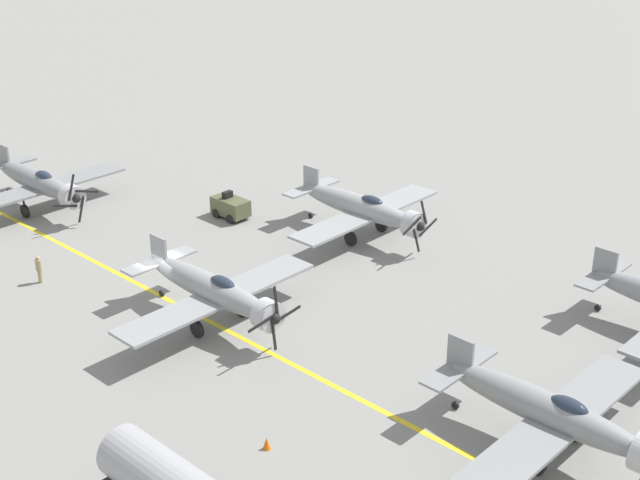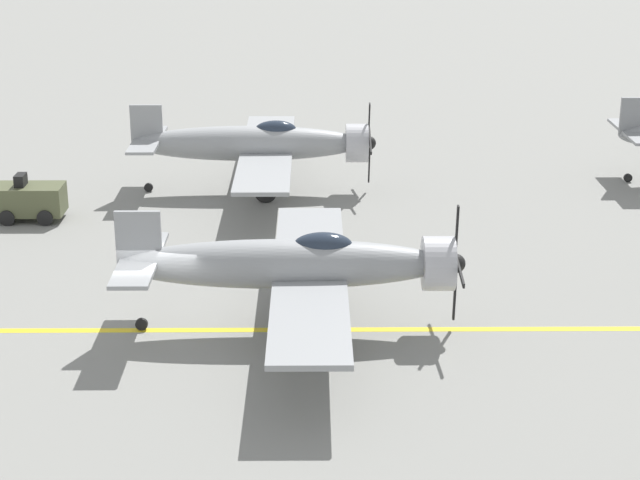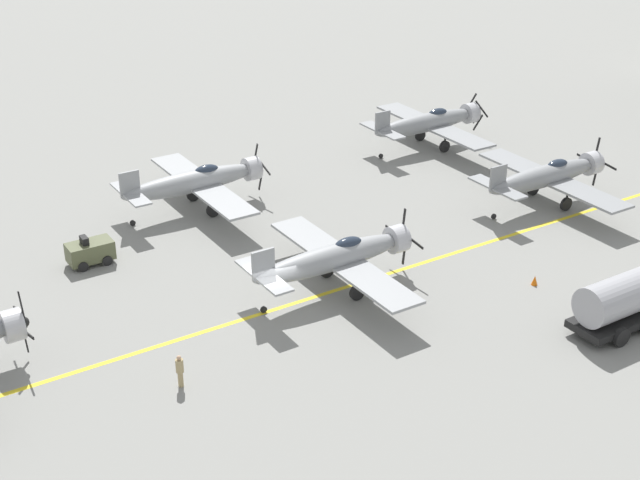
{
  "view_description": "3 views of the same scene",
  "coord_description": "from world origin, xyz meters",
  "px_view_note": "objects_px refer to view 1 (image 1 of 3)",
  "views": [
    {
      "loc": [
        25.86,
        36.02,
        23.07
      ],
      "look_at": [
        -6.42,
        5.59,
        3.21
      ],
      "focal_mm": 50.0,
      "sensor_mm": 36.0,
      "label": 1
    },
    {
      "loc": [
        28.51,
        4.51,
        12.95
      ],
      "look_at": [
        -3.53,
        4.75,
        1.53
      ],
      "focal_mm": 60.0,
      "sensor_mm": 36.0,
      "label": 2
    },
    {
      "loc": [
        35.51,
        -19.49,
        23.99
      ],
      "look_at": [
        -2.53,
        4.59,
        1.87
      ],
      "focal_mm": 50.0,
      "sensor_mm": 36.0,
      "label": 3
    }
  ],
  "objects_px": {
    "airplane_mid_left": "(363,208)",
    "ground_crew_walking": "(39,268)",
    "airplane_far_center": "(551,412)",
    "tow_tractor": "(230,206)",
    "airplane_near_center": "(39,182)",
    "traffic_cone": "(267,443)",
    "airplane_mid_center": "(214,290)"
  },
  "relations": [
    {
      "from": "airplane_mid_left",
      "to": "ground_crew_walking",
      "type": "relative_size",
      "value": 7.21
    },
    {
      "from": "airplane_far_center",
      "to": "airplane_mid_center",
      "type": "bearing_deg",
      "value": -87.22
    },
    {
      "from": "airplane_mid_left",
      "to": "tow_tractor",
      "type": "distance_m",
      "value": 9.35
    },
    {
      "from": "tow_tractor",
      "to": "ground_crew_walking",
      "type": "height_order",
      "value": "tow_tractor"
    },
    {
      "from": "airplane_mid_center",
      "to": "airplane_mid_left",
      "type": "bearing_deg",
      "value": -166.96
    },
    {
      "from": "airplane_mid_center",
      "to": "traffic_cone",
      "type": "xyz_separation_m",
      "value": [
        5.4,
        9.59,
        -1.74
      ]
    },
    {
      "from": "airplane_near_center",
      "to": "traffic_cone",
      "type": "height_order",
      "value": "airplane_near_center"
    },
    {
      "from": "airplane_mid_left",
      "to": "tow_tractor",
      "type": "xyz_separation_m",
      "value": [
        3.62,
        -8.54,
        -1.22
      ]
    },
    {
      "from": "tow_tractor",
      "to": "traffic_cone",
      "type": "relative_size",
      "value": 4.73
    },
    {
      "from": "airplane_mid_center",
      "to": "tow_tractor",
      "type": "relative_size",
      "value": 4.62
    },
    {
      "from": "airplane_near_center",
      "to": "airplane_mid_center",
      "type": "relative_size",
      "value": 1.0
    },
    {
      "from": "airplane_near_center",
      "to": "tow_tractor",
      "type": "bearing_deg",
      "value": 130.99
    },
    {
      "from": "airplane_far_center",
      "to": "airplane_near_center",
      "type": "distance_m",
      "value": 38.91
    },
    {
      "from": "ground_crew_walking",
      "to": "traffic_cone",
      "type": "height_order",
      "value": "ground_crew_walking"
    },
    {
      "from": "airplane_near_center",
      "to": "ground_crew_walking",
      "type": "distance_m",
      "value": 11.5
    },
    {
      "from": "airplane_mid_left",
      "to": "traffic_cone",
      "type": "distance_m",
      "value": 22.39
    },
    {
      "from": "airplane_mid_left",
      "to": "airplane_mid_center",
      "type": "height_order",
      "value": "airplane_mid_center"
    },
    {
      "from": "tow_tractor",
      "to": "airplane_far_center",
      "type": "bearing_deg",
      "value": 74.59
    },
    {
      "from": "airplane_far_center",
      "to": "airplane_mid_left",
      "type": "bearing_deg",
      "value": -124.42
    },
    {
      "from": "airplane_near_center",
      "to": "ground_crew_walking",
      "type": "relative_size",
      "value": 7.21
    },
    {
      "from": "tow_tractor",
      "to": "traffic_cone",
      "type": "xyz_separation_m",
      "value": [
        15.59,
        19.9,
        -0.52
      ]
    },
    {
      "from": "airplane_far_center",
      "to": "airplane_mid_center",
      "type": "xyz_separation_m",
      "value": [
        2.33,
        -18.18,
        -0.0
      ]
    },
    {
      "from": "airplane_mid_left",
      "to": "ground_crew_walking",
      "type": "bearing_deg",
      "value": -33.74
    },
    {
      "from": "airplane_mid_center",
      "to": "tow_tractor",
      "type": "distance_m",
      "value": 14.55
    },
    {
      "from": "airplane_near_center",
      "to": "airplane_far_center",
      "type": "bearing_deg",
      "value": 93.75
    },
    {
      "from": "airplane_far_center",
      "to": "airplane_mid_left",
      "type": "distance_m",
      "value": 23.02
    },
    {
      "from": "tow_tractor",
      "to": "airplane_near_center",
      "type": "bearing_deg",
      "value": -52.6
    },
    {
      "from": "airplane_far_center",
      "to": "tow_tractor",
      "type": "xyz_separation_m",
      "value": [
        -7.86,
        -28.49,
        -1.22
      ]
    },
    {
      "from": "ground_crew_walking",
      "to": "airplane_far_center",
      "type": "bearing_deg",
      "value": 101.75
    },
    {
      "from": "airplane_near_center",
      "to": "airplane_mid_left",
      "type": "bearing_deg",
      "value": 125.02
    },
    {
      "from": "tow_tractor",
      "to": "ground_crew_walking",
      "type": "bearing_deg",
      "value": -2.64
    },
    {
      "from": "ground_crew_walking",
      "to": "traffic_cone",
      "type": "relative_size",
      "value": 3.03
    }
  ]
}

